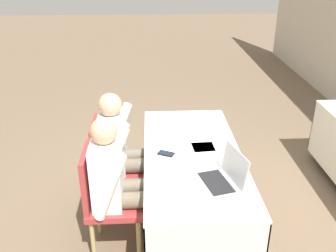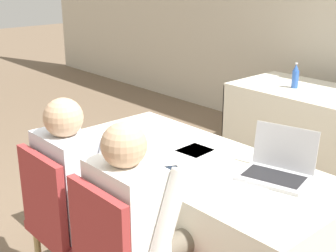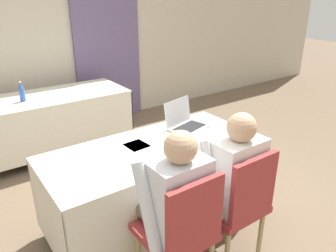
% 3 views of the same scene
% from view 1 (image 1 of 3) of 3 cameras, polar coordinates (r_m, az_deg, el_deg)
% --- Properties ---
extents(ground_plane, '(24.00, 24.00, 0.00)m').
position_cam_1_polar(ground_plane, '(3.52, 3.42, -14.57)').
color(ground_plane, brown).
extents(conference_table_near, '(1.77, 0.80, 0.73)m').
position_cam_1_polar(conference_table_near, '(3.19, 3.68, -6.86)').
color(conference_table_near, silver).
rests_on(conference_table_near, ground_plane).
extents(laptop, '(0.40, 0.36, 0.25)m').
position_cam_1_polar(laptop, '(2.71, 8.16, -7.85)').
color(laptop, '#B7B7BC').
rests_on(laptop, conference_table_near).
extents(cell_phone, '(0.12, 0.15, 0.01)m').
position_cam_1_polar(cell_phone, '(3.07, -0.30, -4.22)').
color(cell_phone, black).
rests_on(cell_phone, conference_table_near).
extents(paper_beside_laptop, '(0.30, 0.35, 0.00)m').
position_cam_1_polar(paper_beside_laptop, '(2.70, 2.10, -8.88)').
color(paper_beside_laptop, white).
rests_on(paper_beside_laptop, conference_table_near).
extents(paper_centre_table, '(0.23, 0.31, 0.00)m').
position_cam_1_polar(paper_centre_table, '(3.16, 4.48, -3.42)').
color(paper_centre_table, white).
rests_on(paper_centre_table, conference_table_near).
extents(paper_left_edge, '(0.24, 0.31, 0.00)m').
position_cam_1_polar(paper_left_edge, '(3.22, 6.29, -2.95)').
color(paper_left_edge, white).
rests_on(paper_left_edge, conference_table_near).
extents(chair_near_left, '(0.44, 0.44, 0.91)m').
position_cam_1_polar(chair_near_left, '(3.43, -8.64, -5.58)').
color(chair_near_left, tan).
rests_on(chair_near_left, ground_plane).
extents(chair_near_right, '(0.44, 0.44, 0.91)m').
position_cam_1_polar(chair_near_right, '(3.01, -9.48, -10.49)').
color(chair_near_right, tan).
rests_on(chair_near_right, ground_plane).
extents(person_checkered_shirt, '(0.50, 0.52, 1.17)m').
position_cam_1_polar(person_checkered_shirt, '(3.34, -7.04, -3.22)').
color(person_checkered_shirt, '#665B4C').
rests_on(person_checkered_shirt, ground_plane).
extents(person_white_shirt, '(0.50, 0.52, 1.17)m').
position_cam_1_polar(person_white_shirt, '(2.91, -7.66, -7.94)').
color(person_white_shirt, '#665B4C').
rests_on(person_white_shirt, ground_plane).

